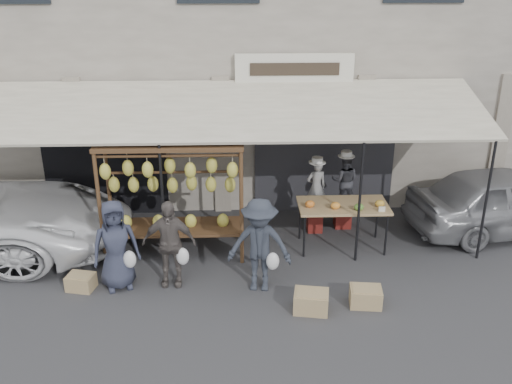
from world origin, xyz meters
TOP-DOWN VIEW (x-y plane):
  - ground_plane at (0.00, 0.00)m, footprint 90.00×90.00m
  - shophouse at (-0.00, 6.50)m, footprint 24.00×6.15m
  - awning at (0.01, 2.28)m, footprint 10.00×2.35m
  - banana_rack at (-0.86, 1.49)m, footprint 2.60×0.90m
  - produce_table at (2.32, 1.66)m, footprint 1.70×0.90m
  - vendor_left at (1.90, 2.41)m, footprint 0.45×0.34m
  - vendor_right at (2.50, 2.59)m, footprint 0.62×0.53m
  - customer_left at (-1.72, 0.39)m, footprint 0.90×0.73m
  - customer_mid at (-0.85, 0.46)m, footprint 0.92×0.41m
  - customer_right at (0.67, 0.24)m, footprint 1.14×0.75m
  - stool_left at (1.90, 2.41)m, footprint 0.30×0.30m
  - stool_right at (2.50, 2.59)m, footprint 0.35×0.35m
  - crate_near_a at (1.47, -0.44)m, footprint 0.61×0.50m
  - crate_near_b at (2.37, -0.31)m, footprint 0.55×0.44m
  - crate_far at (-2.36, 0.33)m, footprint 0.51×0.43m
  - sedan at (5.76, 2.27)m, footprint 4.20×2.24m

SIDE VIEW (x-z plane):
  - ground_plane at x=0.00m, z-range 0.00..0.00m
  - crate_far at x=-2.36m, z-range 0.00..0.27m
  - crate_near_b at x=2.37m, z-range 0.00..0.30m
  - crate_near_a at x=1.47m, z-range 0.00..0.33m
  - stool_left at x=1.90m, z-range 0.00..0.42m
  - stool_right at x=2.50m, z-range 0.00..0.46m
  - sedan at x=5.76m, z-range 0.00..1.36m
  - customer_mid at x=-0.85m, z-range 0.00..1.55m
  - customer_left at x=-1.72m, z-range 0.00..1.59m
  - customer_right at x=0.67m, z-range 0.00..1.65m
  - produce_table at x=2.32m, z-range 0.34..1.38m
  - vendor_left at x=1.90m, z-range 0.42..1.52m
  - vendor_right at x=2.50m, z-range 0.46..1.58m
  - banana_rack at x=-0.86m, z-range 0.44..2.68m
  - awning at x=0.01m, z-range 1.12..4.03m
  - shophouse at x=0.00m, z-range 0.00..7.30m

